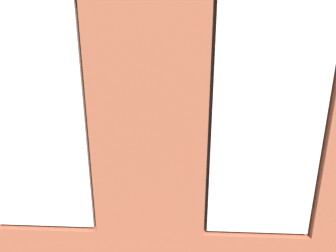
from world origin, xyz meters
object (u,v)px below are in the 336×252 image
Objects in this scene: potted_plant_between_couches at (262,214)px; potted_plant_foreground_right at (65,103)px; papasan_chair at (168,115)px; remote_gray at (164,141)px; couch_left at (330,168)px; potted_plant_mid_room_small at (221,141)px; couch_by_window at (134,222)px; table_plant_small at (197,136)px; potted_plant_corner_near_left at (285,108)px; candle_jar at (174,141)px; remote_black at (148,145)px; coffee_table at (174,146)px; cup_ceramic at (180,143)px.

potted_plant_foreground_right is at bearing -47.65° from potted_plant_between_couches.
remote_gray is at bearing 90.16° from papasan_chair.
potted_plant_mid_room_small is at bearing -119.91° from couch_left.
potted_plant_between_couches reaches higher than remote_gray.
potted_plant_mid_room_small is at bearing -116.38° from couch_by_window.
potted_plant_corner_near_left reaches higher than table_plant_small.
potted_plant_between_couches is (-0.65, 2.36, -0.11)m from table_plant_small.
couch_left is 1.96m from potted_plant_mid_room_small.
candle_jar is 0.50× the size of table_plant_small.
couch_left reaches higher than remote_black.
couch_left is 3.81× the size of potted_plant_mid_room_small.
coffee_table is 0.11m from candle_jar.
couch_by_window reaches higher than coffee_table.
candle_jar is 0.10× the size of potted_plant_foreground_right.
potted_plant_foreground_right is at bearing -30.90° from table_plant_small.
papasan_chair is at bearing -92.60° from couch_by_window.
couch_by_window is 12.09× the size of remote_black.
couch_left reaches higher than candle_jar.
candle_jar is 0.66× the size of remote_gray.
table_plant_small is (-0.83, -2.41, 0.23)m from couch_by_window.
remote_gray is 1.91m from papasan_chair.
potted_plant_corner_near_left reaches higher than coffee_table.
remote_gray is 1.17m from potted_plant_mid_room_small.
couch_left is 2.30m from table_plant_small.
remote_black is 3.92m from potted_plant_corner_near_left.
potted_plant_foreground_right is 5.59m from potted_plant_corner_near_left.
table_plant_small is 1.98m from papasan_chair.
candle_jar is at bearing -99.89° from couch_by_window.
coffee_table is 1.01m from potted_plant_mid_room_small.
remote_black is 0.24× the size of potted_plant_between_couches.
table_plant_small is 0.94m from remote_black.
table_plant_small is (-0.43, -0.13, 0.07)m from candle_jar.
couch_by_window is 2.56m from table_plant_small.
potted_plant_foreground_right is at bearing -137.14° from remote_black.
table_plant_small is 0.20× the size of papasan_chair.
potted_plant_foreground_right is at bearing -36.30° from candle_jar.
candle_jar is (-0.40, -2.28, 0.17)m from couch_by_window.
candle_jar is 0.22m from remote_gray.
potted_plant_corner_near_left reaches higher than potted_plant_mid_room_small.
couch_left reaches higher than potted_plant_between_couches.
coffee_table is at bearing 143.70° from potted_plant_foreground_right.
potted_plant_mid_room_small reaches higher than remote_black.
potted_plant_between_couches is (-3.95, 4.33, -0.25)m from potted_plant_foreground_right.
potted_plant_between_couches is (-1.48, -0.05, 0.12)m from couch_by_window.
cup_ceramic is at bearing 85.67° from remote_black.
cup_ceramic is at bearing -103.39° from couch_by_window.
cup_ceramic is 0.64× the size of remote_black.
coffee_table is 9.27× the size of remote_gray.
cup_ceramic is at bearing 98.63° from papasan_chair.
coffee_table is at bearing -99.89° from couch_by_window.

